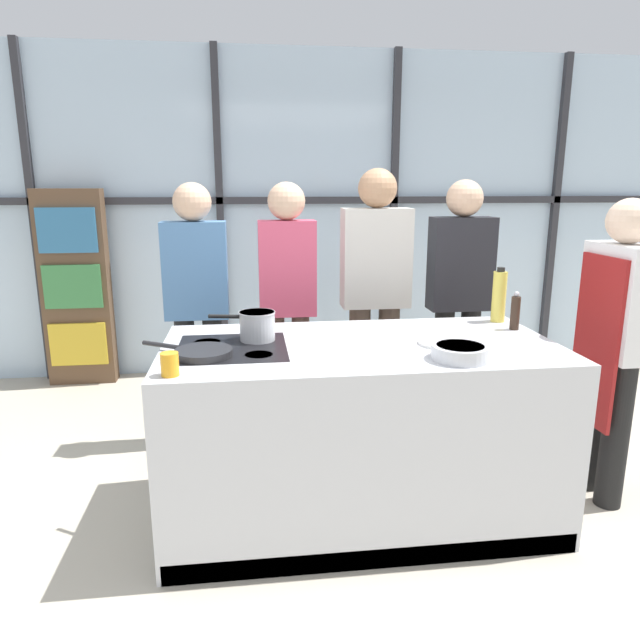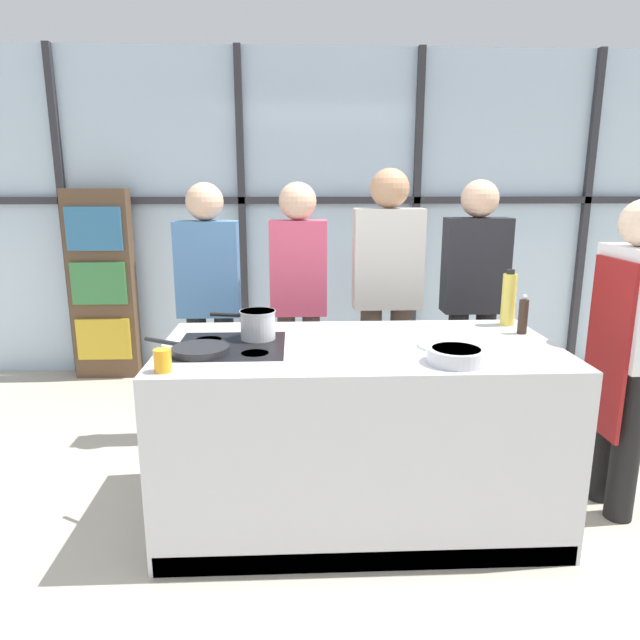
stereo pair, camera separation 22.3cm
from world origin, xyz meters
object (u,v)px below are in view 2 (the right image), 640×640
(frying_pan, at_px, (199,349))
(juice_glass_near, at_px, (163,360))
(spectator_center_left, at_px, (298,291))
(spectator_far_right, at_px, (474,292))
(oil_bottle, at_px, (509,299))
(white_plate, at_px, (443,345))
(saucepan, at_px, (257,324))
(pepper_grinder, at_px, (523,316))
(mixing_bowl, at_px, (456,355))
(spectator_far_left, at_px, (209,295))
(spectator_center_right, at_px, (387,288))
(chef, at_px, (627,342))

(frying_pan, relative_size, juice_glass_near, 4.45)
(spectator_center_left, relative_size, juice_glass_near, 17.46)
(spectator_far_right, xyz_separation_m, oil_bottle, (-0.00, -0.62, 0.08))
(white_plate, height_order, juice_glass_near, juice_glass_near)
(spectator_center_left, distance_m, saucepan, 0.88)
(frying_pan, distance_m, juice_glass_near, 0.28)
(white_plate, height_order, pepper_grinder, pepper_grinder)
(spectator_center_left, relative_size, mixing_bowl, 6.57)
(spectator_far_left, distance_m, spectator_center_right, 1.16)
(spectator_center_left, height_order, spectator_far_right, spectator_far_right)
(spectator_center_right, relative_size, pepper_grinder, 8.51)
(mixing_bowl, height_order, juice_glass_near, juice_glass_near)
(spectator_far_right, xyz_separation_m, mixing_bowl, (-0.48, -1.29, -0.03))
(spectator_center_right, distance_m, white_plate, 1.05)
(spectator_center_right, relative_size, mixing_bowl, 6.90)
(spectator_center_right, height_order, mixing_bowl, spectator_center_right)
(spectator_center_left, bearing_deg, oil_bottle, 151.85)
(spectator_far_left, relative_size, spectator_center_left, 1.00)
(spectator_center_left, relative_size, saucepan, 5.06)
(saucepan, bearing_deg, spectator_center_left, 75.93)
(spectator_center_right, relative_size, frying_pan, 4.12)
(pepper_grinder, bearing_deg, spectator_center_left, 145.29)
(spectator_center_left, bearing_deg, spectator_far_left, 0.00)
(pepper_grinder, bearing_deg, chef, -21.25)
(saucepan, bearing_deg, oil_bottle, 9.60)
(frying_pan, xyz_separation_m, pepper_grinder, (1.63, 0.29, 0.08))
(juice_glass_near, bearing_deg, chef, 9.45)
(chef, xyz_separation_m, spectator_center_right, (-1.05, 0.99, 0.11))
(oil_bottle, height_order, pepper_grinder, oil_bottle)
(spectator_far_right, bearing_deg, pepper_grinder, 90.46)
(spectator_far_left, relative_size, spectator_center_right, 0.95)
(spectator_center_right, bearing_deg, spectator_center_left, -0.00)
(chef, relative_size, spectator_far_left, 0.95)
(spectator_center_left, bearing_deg, pepper_grinder, 145.29)
(chef, bearing_deg, frying_pan, 92.94)
(white_plate, distance_m, oil_bottle, 0.64)
(spectator_far_left, xyz_separation_m, frying_pan, (0.11, -1.09, -0.04))
(spectator_center_left, distance_m, white_plate, 1.25)
(spectator_far_right, distance_m, white_plate, 1.14)
(frying_pan, bearing_deg, juice_glass_near, -112.57)
(spectator_far_left, distance_m, saucepan, 0.92)
(pepper_grinder, bearing_deg, mixing_bowl, -135.16)
(chef, distance_m, mixing_bowl, 1.00)
(spectator_center_right, bearing_deg, frying_pan, 46.28)
(saucepan, relative_size, white_plate, 1.36)
(saucepan, bearing_deg, spectator_far_left, 113.33)
(spectator_center_left, height_order, spectator_center_right, spectator_center_right)
(spectator_far_left, relative_size, mixing_bowl, 6.56)
(saucepan, distance_m, mixing_bowl, 1.00)
(spectator_center_left, distance_m, spectator_center_right, 0.58)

